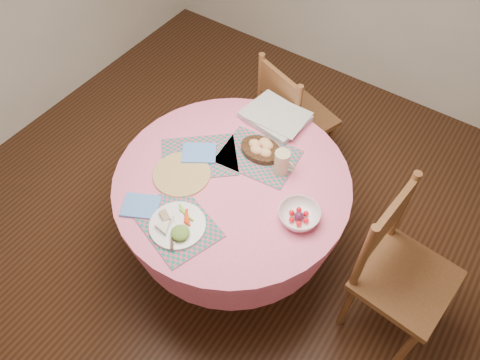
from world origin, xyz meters
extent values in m
plane|color=#331C0F|center=(0.00, 0.00, 0.00)|extent=(4.00, 4.00, 0.00)
cylinder|color=pink|center=(0.00, 0.00, 0.73)|extent=(1.24, 1.24, 0.04)
cone|color=pink|center=(0.00, 0.00, 0.56)|extent=(1.24, 1.24, 0.30)
cylinder|color=black|center=(0.00, 0.00, 0.22)|extent=(0.14, 0.14, 0.44)
cylinder|color=black|center=(0.00, 0.00, 0.03)|extent=(0.56, 0.56, 0.06)
cube|color=brown|center=(0.97, 0.14, 0.47)|extent=(0.48, 0.50, 0.04)
cylinder|color=brown|center=(1.13, -0.06, 0.24)|extent=(0.05, 0.05, 0.47)
cylinder|color=brown|center=(1.17, 0.31, 0.24)|extent=(0.05, 0.05, 0.47)
cylinder|color=brown|center=(0.78, -0.03, 0.24)|extent=(0.05, 0.05, 0.47)
cylinder|color=brown|center=(0.81, 0.35, 0.24)|extent=(0.05, 0.05, 0.47)
cylinder|color=brown|center=(0.76, -0.03, 0.74)|extent=(0.05, 0.05, 0.53)
cylinder|color=brown|center=(0.79, 0.35, 0.74)|extent=(0.05, 0.05, 0.53)
cube|color=brown|center=(0.77, 0.16, 0.84)|extent=(0.07, 0.38, 0.25)
cube|color=brown|center=(-0.09, 0.88, 0.44)|extent=(0.54, 0.53, 0.04)
cylinder|color=brown|center=(0.14, 0.97, 0.22)|extent=(0.05, 0.05, 0.44)
cylinder|color=brown|center=(-0.20, 1.09, 0.22)|extent=(0.05, 0.05, 0.44)
cylinder|color=brown|center=(0.02, 0.66, 0.22)|extent=(0.05, 0.05, 0.44)
cylinder|color=brown|center=(-0.31, 0.78, 0.22)|extent=(0.05, 0.05, 0.44)
cylinder|color=brown|center=(0.02, 0.64, 0.68)|extent=(0.05, 0.05, 0.49)
cylinder|color=brown|center=(-0.31, 0.76, 0.68)|extent=(0.05, 0.05, 0.49)
cube|color=brown|center=(-0.15, 0.70, 0.78)|extent=(0.34, 0.15, 0.23)
cube|color=#147167|center=(-0.06, -0.37, 0.75)|extent=(0.47, 0.41, 0.01)
cube|color=#147167|center=(-0.23, 0.02, 0.75)|extent=(0.50, 0.49, 0.01)
cube|color=#147167|center=(0.03, 0.21, 0.75)|extent=(0.43, 0.34, 0.01)
cylinder|color=#A78B48|center=(-0.23, -0.12, 0.76)|extent=(0.30, 0.30, 0.01)
cube|color=#5386D6|center=(-0.27, -0.40, 0.76)|extent=(0.22, 0.21, 0.01)
cube|color=#5386D6|center=(-0.24, 0.04, 0.76)|extent=(0.23, 0.22, 0.01)
cylinder|color=white|center=(-0.05, -0.38, 0.76)|extent=(0.27, 0.27, 0.01)
ellipsoid|color=#3A6221|center=(0.01, -0.39, 0.79)|extent=(0.12, 0.12, 0.04)
cylinder|color=beige|center=(-0.06, -0.45, 0.78)|extent=(0.10, 0.10, 0.02)
cube|color=#8A7150|center=(-0.11, -0.42, 0.78)|extent=(0.07, 0.06, 0.02)
cube|color=silver|center=(-0.03, -0.41, 0.77)|extent=(0.10, 0.13, 0.00)
cylinder|color=black|center=(0.02, 0.24, 0.77)|extent=(0.23, 0.23, 0.03)
ellipsoid|color=#F6B87E|center=(-0.02, 0.24, 0.81)|extent=(0.07, 0.06, 0.05)
ellipsoid|color=#F6B87E|center=(0.04, 0.27, 0.81)|extent=(0.07, 0.06, 0.05)
ellipsoid|color=#F6B87E|center=(0.06, 0.22, 0.81)|extent=(0.07, 0.06, 0.05)
ellipsoid|color=#F6B87E|center=(0.01, 0.21, 0.81)|extent=(0.07, 0.06, 0.05)
ellipsoid|color=#F6B87E|center=(0.02, 0.28, 0.81)|extent=(0.07, 0.06, 0.05)
cylinder|color=tan|center=(0.18, 0.19, 0.83)|extent=(0.08, 0.08, 0.14)
torus|color=tan|center=(0.22, 0.19, 0.83)|extent=(0.07, 0.01, 0.07)
imported|color=white|center=(0.41, -0.02, 0.78)|extent=(0.25, 0.25, 0.06)
sphere|color=red|center=(0.45, -0.02, 0.77)|extent=(0.03, 0.03, 0.03)
sphere|color=red|center=(0.43, 0.02, 0.77)|extent=(0.03, 0.03, 0.03)
sphere|color=red|center=(0.39, 0.02, 0.77)|extent=(0.03, 0.03, 0.03)
sphere|color=red|center=(0.37, -0.02, 0.77)|extent=(0.03, 0.03, 0.03)
sphere|color=red|center=(0.39, -0.05, 0.77)|extent=(0.03, 0.03, 0.03)
sphere|color=red|center=(0.43, -0.05, 0.77)|extent=(0.03, 0.03, 0.03)
sphere|color=#4A152E|center=(0.41, -0.02, 0.78)|extent=(0.05, 0.05, 0.05)
cube|color=silver|center=(-0.05, 0.50, 0.77)|extent=(0.37, 0.32, 0.03)
cube|color=silver|center=(-0.03, 0.50, 0.80)|extent=(0.32, 0.25, 0.01)
camera|label=1|loc=(0.88, -1.21, 2.65)|focal=35.00mm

